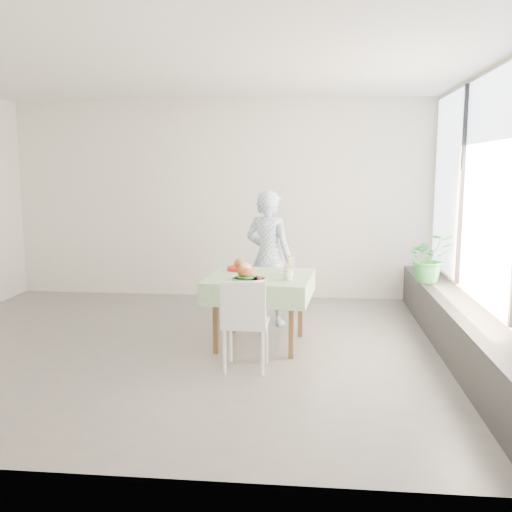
# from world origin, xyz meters

# --- Properties ---
(floor) EXTENTS (6.00, 6.00, 0.00)m
(floor) POSITION_xyz_m (0.00, 0.00, 0.00)
(floor) COLOR #5A5755
(floor) RESTS_ON ground
(ceiling) EXTENTS (6.00, 6.00, 0.00)m
(ceiling) POSITION_xyz_m (0.00, 0.00, 2.80)
(ceiling) COLOR white
(ceiling) RESTS_ON ground
(wall_back) EXTENTS (6.00, 0.02, 2.80)m
(wall_back) POSITION_xyz_m (0.00, 2.50, 1.40)
(wall_back) COLOR silver
(wall_back) RESTS_ON ground
(wall_front) EXTENTS (6.00, 0.02, 2.80)m
(wall_front) POSITION_xyz_m (0.00, -2.50, 1.40)
(wall_front) COLOR silver
(wall_front) RESTS_ON ground
(wall_right) EXTENTS (0.02, 5.00, 2.80)m
(wall_right) POSITION_xyz_m (3.00, 0.00, 1.40)
(wall_right) COLOR silver
(wall_right) RESTS_ON ground
(window_pane) EXTENTS (0.01, 4.80, 2.18)m
(window_pane) POSITION_xyz_m (2.97, 0.00, 1.65)
(window_pane) COLOR #D1E0F9
(window_pane) RESTS_ON ground
(window_ledge) EXTENTS (0.40, 4.80, 0.50)m
(window_ledge) POSITION_xyz_m (2.80, 0.00, 0.25)
(window_ledge) COLOR black
(window_ledge) RESTS_ON ground
(cafe_table) EXTENTS (1.13, 1.13, 0.74)m
(cafe_table) POSITION_xyz_m (0.79, 0.19, 0.46)
(cafe_table) COLOR brown
(cafe_table) RESTS_ON ground
(chair_far) EXTENTS (0.40, 0.40, 0.82)m
(chair_far) POSITION_xyz_m (0.93, 1.03, 0.25)
(chair_far) COLOR white
(chair_far) RESTS_ON ground
(chair_near) EXTENTS (0.41, 0.41, 0.85)m
(chair_near) POSITION_xyz_m (0.73, -0.56, 0.26)
(chair_near) COLOR white
(chair_near) RESTS_ON ground
(diner) EXTENTS (0.69, 0.58, 1.60)m
(diner) POSITION_xyz_m (0.81, 1.04, 0.80)
(diner) COLOR #7FA2CC
(diner) RESTS_ON ground
(main_dish) EXTENTS (0.34, 0.34, 0.17)m
(main_dish) POSITION_xyz_m (0.68, -0.06, 0.80)
(main_dish) COLOR white
(main_dish) RESTS_ON cafe_table
(juice_cup_orange) EXTENTS (0.09, 0.09, 0.24)m
(juice_cup_orange) POSITION_xyz_m (1.07, 0.23, 0.80)
(juice_cup_orange) COLOR white
(juice_cup_orange) RESTS_ON cafe_table
(juice_cup_lemonade) EXTENTS (0.10, 0.10, 0.29)m
(juice_cup_lemonade) POSITION_xyz_m (1.09, -0.01, 0.81)
(juice_cup_lemonade) COLOR white
(juice_cup_lemonade) RESTS_ON cafe_table
(second_dish) EXTENTS (0.26, 0.26, 0.13)m
(second_dish) POSITION_xyz_m (0.54, 0.47, 0.78)
(second_dish) COLOR red
(second_dish) RESTS_ON cafe_table
(potted_plant) EXTENTS (0.60, 0.54, 0.59)m
(potted_plant) POSITION_xyz_m (2.71, 1.26, 0.79)
(potted_plant) COLOR #2B813F
(potted_plant) RESTS_ON window_ledge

